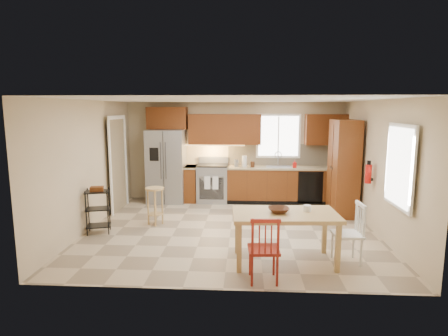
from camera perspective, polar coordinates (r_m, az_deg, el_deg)
floor at (r=7.43m, az=1.04°, el=-9.29°), size 5.50×5.50×0.00m
ceiling at (r=7.06m, az=1.10°, el=10.35°), size 5.50×5.00×0.02m
wall_back at (r=9.62m, az=1.66°, el=2.56°), size 5.50×0.02×2.50m
wall_front at (r=4.69m, az=-0.15°, el=-4.42°), size 5.50×0.02×2.50m
wall_left at (r=7.75m, az=-19.70°, el=0.44°), size 0.02×5.00×2.50m
wall_right at (r=7.55m, az=22.41°, el=0.07°), size 0.02×5.00×2.50m
refrigerator at (r=9.49m, az=-8.72°, el=0.30°), size 0.92×0.75×1.82m
range_stove at (r=9.46m, az=-1.75°, el=-2.40°), size 0.76×0.63×0.92m
base_cabinet_narrow at (r=9.54m, az=-5.04°, el=-2.39°), size 0.30×0.60×0.90m
base_cabinet_run at (r=9.50m, az=9.40°, el=-2.53°), size 2.92×0.60×0.90m
dishwasher at (r=9.29m, az=13.02°, el=-2.91°), size 0.60×0.02×0.78m
backsplash at (r=9.66m, az=9.33°, el=2.02°), size 2.92×0.03×0.55m
upper_over_fridge at (r=9.58m, az=-8.65°, el=7.53°), size 1.00×0.35×0.55m
upper_left_block at (r=9.40m, az=0.12°, el=5.93°), size 1.80×0.35×0.75m
upper_right_block at (r=9.59m, az=15.27°, el=5.67°), size 1.00×0.35×0.75m
window_back at (r=9.59m, az=8.28°, el=4.85°), size 1.12×0.04×1.12m
sink at (r=9.40m, az=8.31°, el=-0.08°), size 0.62×0.46×0.16m
undercab_glow at (r=9.43m, az=-1.72°, el=3.53°), size 1.60×0.30×0.01m
soap_bottle at (r=9.33m, az=10.71°, el=0.62°), size 0.09×0.09×0.19m
paper_towel at (r=9.29m, az=3.13°, el=1.01°), size 0.12×0.12×0.28m
canister_steel at (r=9.30m, az=1.90°, el=0.72°), size 0.11×0.11×0.18m
canister_wood at (r=9.27m, az=4.37°, el=0.55°), size 0.10×0.10×0.14m
pantry at (r=8.62m, az=17.75°, el=0.03°), size 0.50×0.95×2.10m
fire_extinguisher at (r=7.68m, az=21.14°, el=-0.86°), size 0.12×0.12×0.36m
window_right at (r=6.43m, az=25.23°, el=0.22°), size 0.04×1.02×1.32m
doorway at (r=8.95m, az=-15.93°, el=0.43°), size 0.04×0.95×2.10m
dining_table at (r=5.89m, az=9.20°, el=-10.48°), size 1.63×0.98×0.77m
chair_red at (r=5.22m, az=6.05°, el=-12.07°), size 0.46×0.46×0.93m
chair_white at (r=6.08m, az=18.24°, el=-9.41°), size 0.46×0.46×0.93m
table_bowl at (r=5.76m, az=8.32°, el=-6.79°), size 0.34×0.34×0.08m
table_jar at (r=5.90m, az=12.57°, el=-6.22°), size 0.12×0.12×0.14m
bar_stool at (r=7.75m, az=-10.44°, el=-5.73°), size 0.46×0.46×0.76m
utility_cart at (r=7.50m, az=-18.65°, el=-6.24°), size 0.49×0.43×0.85m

